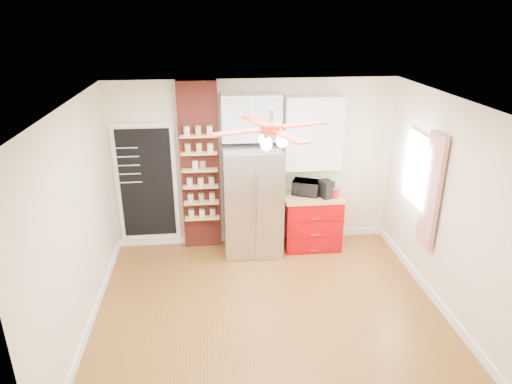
{
  "coord_description": "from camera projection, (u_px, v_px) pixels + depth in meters",
  "views": [
    {
      "loc": [
        -0.68,
        -4.92,
        3.65
      ],
      "look_at": [
        -0.07,
        0.9,
        1.31
      ],
      "focal_mm": 32.0,
      "sensor_mm": 36.0,
      "label": 1
    }
  ],
  "objects": [
    {
      "name": "floor",
      "position": [
        269.0,
        310.0,
        5.96
      ],
      "size": [
        4.5,
        4.5,
        0.0
      ],
      "primitive_type": "plane",
      "color": "brown",
      "rests_on": "ground"
    },
    {
      "name": "pantry_jar_beans",
      "position": [
        203.0,
        165.0,
        7.0
      ],
      "size": [
        0.1,
        0.1,
        0.12
      ],
      "primitive_type": "cylinder",
      "rotation": [
        0.0,
        0.0,
        -0.08
      ],
      "color": "olive",
      "rests_on": "brick_pillar"
    },
    {
      "name": "canister_right",
      "position": [
        336.0,
        191.0,
        7.24
      ],
      "size": [
        0.14,
        0.14,
        0.14
      ],
      "primitive_type": "cylinder",
      "rotation": [
        0.0,
        0.0,
        -0.37
      ],
      "color": "#BF370A",
      "rests_on": "red_cabinet"
    },
    {
      "name": "red_cabinet",
      "position": [
        311.0,
        221.0,
        7.44
      ],
      "size": [
        0.94,
        0.64,
        0.9
      ],
      "color": "#AB0006",
      "rests_on": "floor"
    },
    {
      "name": "toaster_oven",
      "position": [
        306.0,
        188.0,
        7.27
      ],
      "size": [
        0.5,
        0.42,
        0.23
      ],
      "primitive_type": "imported",
      "rotation": [
        0.0,
        0.0,
        -0.39
      ],
      "color": "black",
      "rests_on": "red_cabinet"
    },
    {
      "name": "curtain",
      "position": [
        432.0,
        191.0,
        5.96
      ],
      "size": [
        0.06,
        0.4,
        1.55
      ],
      "primitive_type": "cube",
      "color": "#B21E17",
      "rests_on": "wall_right"
    },
    {
      "name": "window",
      "position": [
        418.0,
        170.0,
        6.44
      ],
      "size": [
        0.04,
        0.75,
        1.05
      ],
      "primitive_type": "cube",
      "color": "white",
      "rests_on": "wall_right"
    },
    {
      "name": "wall_right",
      "position": [
        449.0,
        208.0,
        5.68
      ],
      "size": [
        0.02,
        4.0,
        2.7
      ],
      "primitive_type": "cube",
      "color": "beige",
      "rests_on": "floor"
    },
    {
      "name": "canister_left",
      "position": [
        334.0,
        193.0,
        7.15
      ],
      "size": [
        0.12,
        0.12,
        0.16
      ],
      "primitive_type": "cylinder",
      "rotation": [
        0.0,
        0.0,
        0.05
      ],
      "color": "#AB0A09",
      "rests_on": "red_cabinet"
    },
    {
      "name": "ceiling",
      "position": [
        271.0,
        104.0,
        4.96
      ],
      "size": [
        4.5,
        4.5,
        0.0
      ],
      "primitive_type": "plane",
      "color": "white",
      "rests_on": "wall_back"
    },
    {
      "name": "upper_shelf_unit",
      "position": [
        313.0,
        133.0,
        7.06
      ],
      "size": [
        0.9,
        0.3,
        1.15
      ],
      "primitive_type": "cube",
      "color": "white",
      "rests_on": "wall_back"
    },
    {
      "name": "brick_pillar",
      "position": [
        200.0,
        168.0,
        7.15
      ],
      "size": [
        0.6,
        0.16,
        2.7
      ],
      "primitive_type": "cube",
      "color": "maroon",
      "rests_on": "floor"
    },
    {
      "name": "wall_left",
      "position": [
        76.0,
        225.0,
        5.24
      ],
      "size": [
        0.02,
        4.0,
        2.7
      ],
      "primitive_type": "cube",
      "color": "beige",
      "rests_on": "floor"
    },
    {
      "name": "chalkboard",
      "position": [
        147.0,
        183.0,
        7.2
      ],
      "size": [
        0.95,
        0.05,
        1.95
      ],
      "color": "white",
      "rests_on": "wall_back"
    },
    {
      "name": "upper_glass_cabinet",
      "position": [
        251.0,
        117.0,
        6.85
      ],
      "size": [
        0.9,
        0.35,
        0.7
      ],
      "primitive_type": "cube",
      "color": "white",
      "rests_on": "wall_back"
    },
    {
      "name": "wall_front",
      "position": [
        303.0,
        322.0,
        3.62
      ],
      "size": [
        4.5,
        0.02,
        2.7
      ],
      "primitive_type": "cube",
      "color": "beige",
      "rests_on": "floor"
    },
    {
      "name": "pantry_jar_oats",
      "position": [
        195.0,
        165.0,
        7.01
      ],
      "size": [
        0.13,
        0.13,
        0.13
      ],
      "primitive_type": "cylinder",
      "rotation": [
        0.0,
        0.0,
        0.4
      ],
      "color": "beige",
      "rests_on": "brick_pillar"
    },
    {
      "name": "wall_back",
      "position": [
        253.0,
        164.0,
        7.31
      ],
      "size": [
        4.5,
        0.02,
        2.7
      ],
      "primitive_type": "cube",
      "color": "beige",
      "rests_on": "floor"
    },
    {
      "name": "coffee_maker",
      "position": [
        326.0,
        189.0,
        7.14
      ],
      "size": [
        0.24,
        0.26,
        0.28
      ],
      "primitive_type": "cube",
      "rotation": [
        0.0,
        0.0,
        0.4
      ],
      "color": "black",
      "rests_on": "red_cabinet"
    },
    {
      "name": "ceiling_fan",
      "position": [
        271.0,
        129.0,
        5.06
      ],
      "size": [
        1.4,
        1.4,
        0.44
      ],
      "color": "silver",
      "rests_on": "ceiling"
    },
    {
      "name": "fridge",
      "position": [
        253.0,
        200.0,
        7.14
      ],
      "size": [
        0.9,
        0.7,
        1.75
      ],
      "primitive_type": "cube",
      "color": "#B6B6BB",
      "rests_on": "floor"
    }
  ]
}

